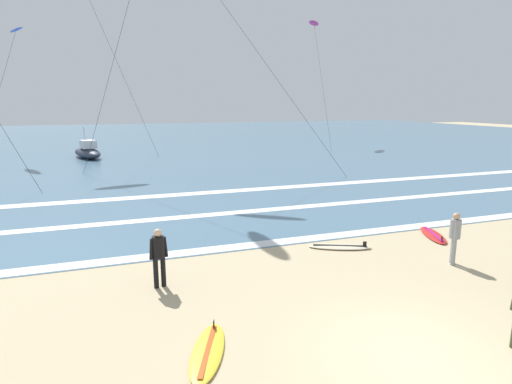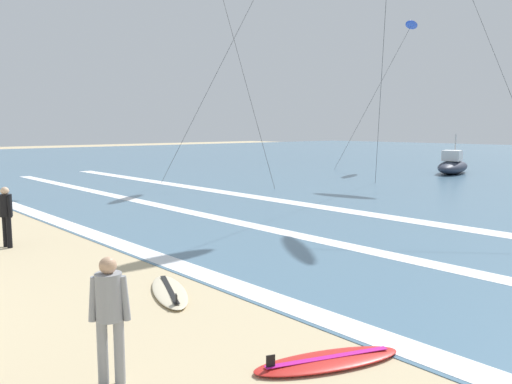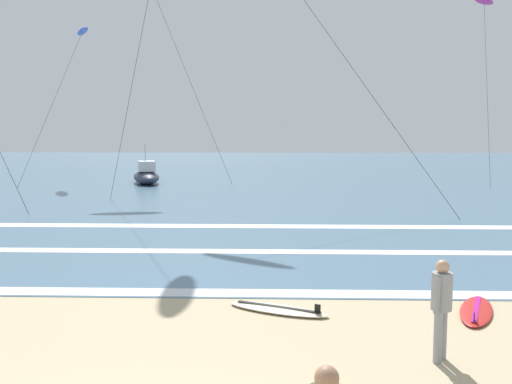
{
  "view_description": "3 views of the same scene",
  "coord_description": "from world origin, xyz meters",
  "px_view_note": "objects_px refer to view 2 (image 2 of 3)",
  "views": [
    {
      "loc": [
        -5.27,
        -5.82,
        4.78
      ],
      "look_at": [
        -0.45,
        8.07,
        1.67
      ],
      "focal_mm": 29.63,
      "sensor_mm": 36.0,
      "label": 1
    },
    {
      "loc": [
        9.9,
        1.0,
        3.13
      ],
      "look_at": [
        2.5,
        7.59,
        1.87
      ],
      "focal_mm": 35.9,
      "sensor_mm": 36.0,
      "label": 2
    },
    {
      "loc": [
        1.7,
        -4.89,
        3.52
      ],
      "look_at": [
        1.36,
        6.37,
        2.34
      ],
      "focal_mm": 39.58,
      "sensor_mm": 36.0,
      "label": 3
    }
  ],
  "objects_px": {
    "surfer_background_far": "(6,211)",
    "kite_blue_distant_high": "(411,26)",
    "surfboard_foreground_flat": "(169,291)",
    "surfer_foreground_main": "(109,309)",
    "surfboard_right_spare": "(328,361)",
    "offshore_boat": "(453,166)"
  },
  "relations": [
    {
      "from": "surfer_background_far",
      "to": "surfer_foreground_main",
      "type": "bearing_deg",
      "value": -8.29
    },
    {
      "from": "surfboard_right_spare",
      "to": "surfer_background_far",
      "type": "bearing_deg",
      "value": -173.46
    },
    {
      "from": "surfboard_right_spare",
      "to": "surfer_foreground_main",
      "type": "bearing_deg",
      "value": -120.6
    },
    {
      "from": "surfer_background_far",
      "to": "kite_blue_distant_high",
      "type": "height_order",
      "value": "kite_blue_distant_high"
    },
    {
      "from": "surfer_background_far",
      "to": "surfboard_foreground_flat",
      "type": "height_order",
      "value": "surfer_background_far"
    },
    {
      "from": "surfer_background_far",
      "to": "surfer_foreground_main",
      "type": "height_order",
      "value": "same"
    },
    {
      "from": "surfer_background_far",
      "to": "surfboard_right_spare",
      "type": "bearing_deg",
      "value": 6.54
    },
    {
      "from": "surfer_background_far",
      "to": "offshore_boat",
      "type": "xyz_separation_m",
      "value": [
        -2.89,
        29.23,
        -0.4
      ]
    },
    {
      "from": "surfboard_right_spare",
      "to": "offshore_boat",
      "type": "distance_m",
      "value": 30.89
    },
    {
      "from": "surfer_background_far",
      "to": "offshore_boat",
      "type": "height_order",
      "value": "offshore_boat"
    },
    {
      "from": "surfboard_foreground_flat",
      "to": "offshore_boat",
      "type": "bearing_deg",
      "value": 107.68
    },
    {
      "from": "surfer_foreground_main",
      "to": "offshore_boat",
      "type": "bearing_deg",
      "value": 110.57
    },
    {
      "from": "offshore_boat",
      "to": "surfboard_right_spare",
      "type": "bearing_deg",
      "value": -65.42
    },
    {
      "from": "surfer_foreground_main",
      "to": "surfboard_right_spare",
      "type": "relative_size",
      "value": 0.74
    },
    {
      "from": "surfer_background_far",
      "to": "surfboard_right_spare",
      "type": "height_order",
      "value": "surfer_background_far"
    },
    {
      "from": "surfer_foreground_main",
      "to": "surfboard_foreground_flat",
      "type": "distance_m",
      "value": 3.55
    },
    {
      "from": "surfer_foreground_main",
      "to": "surfboard_foreground_flat",
      "type": "relative_size",
      "value": 0.74
    },
    {
      "from": "surfer_foreground_main",
      "to": "surfboard_right_spare",
      "type": "distance_m",
      "value": 2.92
    },
    {
      "from": "kite_blue_distant_high",
      "to": "surfer_foreground_main",
      "type": "bearing_deg",
      "value": -63.36
    },
    {
      "from": "surfer_foreground_main",
      "to": "surfboard_right_spare",
      "type": "bearing_deg",
      "value": 59.4
    },
    {
      "from": "surfboard_foreground_flat",
      "to": "offshore_boat",
      "type": "distance_m",
      "value": 29.5
    },
    {
      "from": "surfer_foreground_main",
      "to": "surfboard_foreground_flat",
      "type": "bearing_deg",
      "value": 136.22
    }
  ]
}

